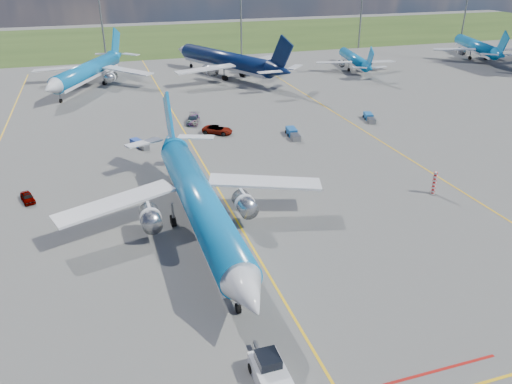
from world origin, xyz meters
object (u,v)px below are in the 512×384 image
object	(u,v)px
bg_jet_nnw	(90,87)
baggage_tug_c	(139,144)
bg_jet_n	(226,77)
main_airliner	(202,233)
baggage_tug_w	(293,133)
service_car_b	(217,130)
bg_jet_ene	(474,58)
warning_post	(434,183)
service_car_c	(193,119)
service_car_a	(28,197)
pushback_tug	(270,373)
baggage_tug_e	(369,118)
bg_jet_ne	(353,69)

from	to	relation	value
bg_jet_nnw	baggage_tug_c	world-z (taller)	bg_jet_nnw
bg_jet_n	main_airliner	distance (m)	78.18
baggage_tug_w	service_car_b	bearing A→B (deg)	163.27
service_car_b	baggage_tug_c	world-z (taller)	service_car_b
main_airliner	baggage_tug_c	size ratio (longest dim) A/B	9.52
bg_jet_ene	service_car_b	size ratio (longest dim) A/B	7.16
warning_post	baggage_tug_w	size ratio (longest dim) A/B	0.56
service_car_c	service_car_a	bearing A→B (deg)	-118.18
warning_post	pushback_tug	xyz separation A→B (m)	(-30.23, -23.17, -0.69)
baggage_tug_c	service_car_b	bearing A→B (deg)	-13.17
bg_jet_n	service_car_b	size ratio (longest dim) A/B	8.78
warning_post	pushback_tug	world-z (taller)	warning_post
bg_jet_ene	warning_post	bearing A→B (deg)	65.54
bg_jet_n	warning_post	bearing A→B (deg)	71.86
service_car_b	baggage_tug_c	xyz separation A→B (m)	(-13.47, -2.41, -0.26)
service_car_a	service_car_b	xyz separation A→B (m)	(28.69, 18.17, 0.15)
pushback_tug	baggage_tug_c	bearing A→B (deg)	94.04
bg_jet_nnw	baggage_tug_c	bearing A→B (deg)	-55.43
bg_jet_nnw	service_car_b	bearing A→B (deg)	-38.18
warning_post	baggage_tug_e	bearing A→B (deg)	75.44
bg_jet_ne	baggage_tug_w	bearing A→B (deg)	63.84
bg_jet_ne	pushback_tug	world-z (taller)	bg_jet_ne
service_car_c	baggage_tug_w	size ratio (longest dim) A/B	0.94
pushback_tug	service_car_a	size ratio (longest dim) A/B	1.77
warning_post	bg_jet_nnw	distance (m)	83.74
service_car_a	baggage_tug_e	bearing A→B (deg)	0.06
bg_jet_ene	baggage_tug_c	xyz separation A→B (m)	(-102.71, -46.75, 0.46)
pushback_tug	bg_jet_ene	bearing A→B (deg)	44.78
service_car_a	baggage_tug_w	xyz separation A→B (m)	(40.47, 12.89, -0.02)
baggage_tug_w	warning_post	bearing A→B (deg)	-63.73
warning_post	bg_jet_ene	distance (m)	102.24
service_car_a	main_airliner	bearing A→B (deg)	-53.56
bg_jet_nnw	bg_jet_n	size ratio (longest dim) A/B	0.90
main_airliner	bg_jet_ne	bearing A→B (deg)	51.38
main_airliner	baggage_tug_w	size ratio (longest dim) A/B	7.95
service_car_a	baggage_tug_w	bearing A→B (deg)	1.11
bg_jet_ne	main_airliner	bearing A→B (deg)	63.60
bg_jet_nnw	service_car_c	xyz separation A→B (m)	(17.53, -34.29, 0.73)
warning_post	pushback_tug	bearing A→B (deg)	-142.52
bg_jet_nnw	pushback_tug	distance (m)	96.72
service_car_c	baggage_tug_e	bearing A→B (deg)	2.98
service_car_b	service_car_a	bearing A→B (deg)	156.00
service_car_a	service_car_c	world-z (taller)	service_car_c
bg_jet_ene	service_car_c	world-z (taller)	bg_jet_ene
bg_jet_ne	service_car_a	xyz separation A→B (m)	(-76.00, -58.83, 0.57)
service_car_a	bg_jet_n	bearing A→B (deg)	39.20
bg_jet_ne	service_car_c	xyz separation A→B (m)	(-50.15, -33.56, 0.73)
bg_jet_ne	baggage_tug_c	distance (m)	74.50
warning_post	service_car_b	world-z (taller)	warning_post
baggage_tug_e	main_airliner	bearing A→B (deg)	-124.57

